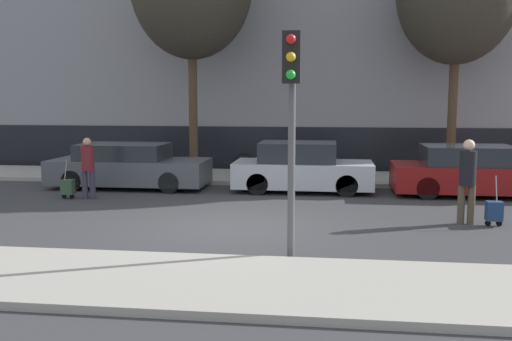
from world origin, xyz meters
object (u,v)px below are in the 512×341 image
at_px(pedestrian_left, 88,164).
at_px(parked_car_1, 302,168).
at_px(parked_car_0, 128,167).
at_px(trolley_right, 494,211).
at_px(parked_bicycle, 259,164).
at_px(traffic_light, 292,100).
at_px(pedestrian_right, 468,176).
at_px(trolley_left, 68,187).
at_px(parked_car_2, 472,172).

bearing_deg(pedestrian_left, parked_car_1, 10.15).
bearing_deg(pedestrian_left, parked_car_0, 68.79).
distance_m(trolley_right, parked_bicycle, 8.43).
height_order(traffic_light, parked_bicycle, traffic_light).
distance_m(parked_car_1, trolley_right, 5.78).
relative_size(trolley_right, parked_bicycle, 0.60).
distance_m(pedestrian_right, parked_bicycle, 8.01).
distance_m(parked_car_1, trolley_left, 6.41).
distance_m(parked_car_0, pedestrian_left, 1.98).
bearing_deg(parked_car_0, parked_car_2, -0.38).
height_order(pedestrian_left, pedestrian_right, pedestrian_right).
bearing_deg(parked_car_2, traffic_light, -122.58).
relative_size(traffic_light, parked_bicycle, 2.08).
relative_size(pedestrian_left, trolley_right, 1.52).
bearing_deg(traffic_light, trolley_left, 141.08).
bearing_deg(trolley_right, trolley_left, 169.40).
distance_m(parked_car_2, parked_bicycle, 6.57).
relative_size(parked_car_1, pedestrian_left, 2.42).
bearing_deg(pedestrian_left, traffic_light, -51.27).
distance_m(parked_car_2, pedestrian_right, 3.89).
bearing_deg(parked_car_1, traffic_light, -88.58).
xyz_separation_m(pedestrian_left, trolley_right, (9.72, -2.01, -0.59)).
relative_size(parked_car_2, pedestrian_right, 2.40).
bearing_deg(pedestrian_left, parked_bicycle, 37.00).
relative_size(parked_car_1, parked_bicycle, 2.21).
height_order(pedestrian_left, trolley_right, pedestrian_left).
bearing_deg(parked_car_2, trolley_right, -96.52).
height_order(trolley_left, trolley_right, trolley_right).
bearing_deg(traffic_light, parked_car_0, 126.93).
xyz_separation_m(pedestrian_right, traffic_light, (-3.48, -3.23, 1.60)).
xyz_separation_m(parked_car_1, parked_car_2, (4.64, -0.10, -0.01)).
distance_m(traffic_light, parked_bicycle, 9.72).
relative_size(parked_car_0, trolley_right, 4.34).
xyz_separation_m(parked_car_2, trolley_right, (-0.44, -3.86, -0.32)).
distance_m(pedestrian_left, trolley_left, 0.81).
xyz_separation_m(parked_car_2, pedestrian_right, (-0.98, -3.75, 0.39)).
xyz_separation_m(parked_car_0, trolley_left, (-0.95, -2.00, -0.31)).
xyz_separation_m(trolley_left, pedestrian_right, (9.72, -1.81, 0.71)).
relative_size(parked_car_0, trolley_left, 4.39).
distance_m(parked_car_0, trolley_right, 10.11).
xyz_separation_m(parked_car_1, trolley_right, (4.20, -3.96, -0.34)).
height_order(pedestrian_left, traffic_light, traffic_light).
xyz_separation_m(parked_car_2, parked_bicycle, (-6.14, 2.36, -0.15)).
bearing_deg(traffic_light, parked_car_1, 91.42).
distance_m(pedestrian_right, trolley_right, 0.90).
distance_m(parked_car_1, pedestrian_right, 5.32).
bearing_deg(trolley_left, parked_bicycle, 43.26).
bearing_deg(parked_bicycle, traffic_light, -79.83).
bearing_deg(parked_bicycle, pedestrian_right, -49.80).
distance_m(trolley_left, traffic_light, 8.35).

